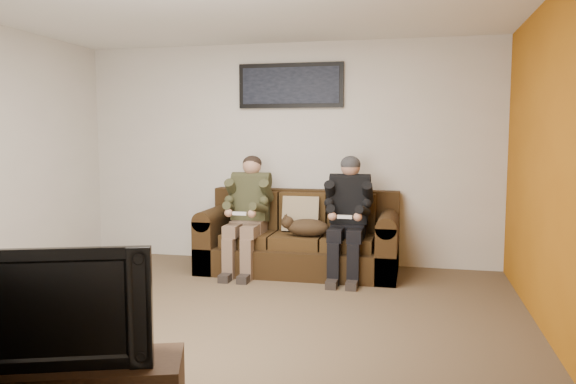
% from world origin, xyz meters
% --- Properties ---
extents(floor, '(5.00, 5.00, 0.00)m').
position_xyz_m(floor, '(0.00, 0.00, 0.00)').
color(floor, brown).
rests_on(floor, ground).
extents(wall_back, '(5.00, 0.00, 5.00)m').
position_xyz_m(wall_back, '(0.00, 2.25, 1.30)').
color(wall_back, beige).
rests_on(wall_back, ground).
extents(wall_front, '(5.00, 0.00, 5.00)m').
position_xyz_m(wall_front, '(0.00, -2.25, 1.30)').
color(wall_front, beige).
rests_on(wall_front, ground).
extents(wall_right, '(0.00, 4.50, 4.50)m').
position_xyz_m(wall_right, '(2.50, 0.00, 1.30)').
color(wall_right, beige).
rests_on(wall_right, ground).
extents(accent_wall_right, '(0.00, 4.50, 4.50)m').
position_xyz_m(accent_wall_right, '(2.49, 0.00, 1.30)').
color(accent_wall_right, '#A65E10').
rests_on(accent_wall_right, ground).
extents(sofa, '(2.17, 0.94, 0.89)m').
position_xyz_m(sofa, '(0.25, 1.83, 0.34)').
color(sofa, black).
rests_on(sofa, ground).
extents(throw_pillow, '(0.41, 0.20, 0.41)m').
position_xyz_m(throw_pillow, '(0.25, 1.87, 0.63)').
color(throw_pillow, '#9E8A67').
rests_on(throw_pillow, sofa).
extents(throw_blanket, '(0.44, 0.22, 0.08)m').
position_xyz_m(throw_blanket, '(-0.40, 2.10, 0.89)').
color(throw_blanket, '#C4BA90').
rests_on(throw_blanket, sofa).
extents(person_left, '(0.51, 0.87, 1.29)m').
position_xyz_m(person_left, '(-0.30, 1.65, 0.72)').
color(person_left, brown).
rests_on(person_left, sofa).
extents(person_right, '(0.51, 0.86, 1.30)m').
position_xyz_m(person_right, '(0.81, 1.65, 0.73)').
color(person_right, black).
rests_on(person_right, sofa).
extents(cat, '(0.66, 0.26, 0.24)m').
position_xyz_m(cat, '(0.37, 1.58, 0.53)').
color(cat, '#442F1B').
rests_on(cat, sofa).
extents(framed_poster, '(1.25, 0.05, 0.52)m').
position_xyz_m(framed_poster, '(0.05, 2.22, 2.10)').
color(framed_poster, black).
rests_on(framed_poster, wall_back).
extents(television, '(1.02, 0.47, 0.59)m').
position_xyz_m(television, '(-0.24, -1.95, 0.70)').
color(television, black).
rests_on(television, tv_stand).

